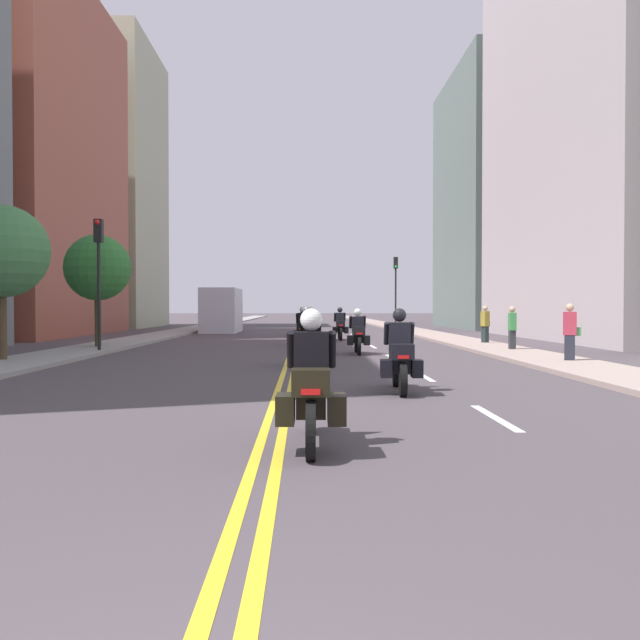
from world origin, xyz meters
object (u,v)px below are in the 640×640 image
object	(u,v)px
pedestrian_0	(512,329)
street_tree_1	(2,252)
motorcycle_2	(311,342)
parked_truck	(223,312)
motorcycle_0	(311,390)
motorcycle_4	(303,330)
motorcycle_6	(306,324)
pedestrian_1	(570,333)
traffic_light_far	(396,280)
pedestrian_2	(485,325)
motorcycle_3	(358,335)
motorcycle_1	(400,358)
motorcycle_5	(340,326)
traffic_light_near	(99,260)
street_tree_0	(98,268)

from	to	relation	value
pedestrian_0	street_tree_1	distance (m)	16.78
motorcycle_2	parked_truck	world-z (taller)	parked_truck
motorcycle_0	motorcycle_4	distance (m)	20.76
motorcycle_2	motorcycle_6	size ratio (longest dim) A/B	0.98
pedestrian_1	parked_truck	world-z (taller)	parked_truck
street_tree_1	motorcycle_2	bearing A→B (deg)	-8.60
pedestrian_0	traffic_light_far	bearing A→B (deg)	4.59
motorcycle_0	street_tree_1	bearing A→B (deg)	127.08
pedestrian_2	motorcycle_3	bearing A→B (deg)	-179.70
motorcycle_2	motorcycle_3	world-z (taller)	motorcycle_2
motorcycle_0	motorcycle_4	xyz separation A→B (m)	(-0.18, 20.76, -0.00)
motorcycle_1	motorcycle_2	bearing A→B (deg)	109.82
motorcycle_3	motorcycle_1	bearing A→B (deg)	-89.58
motorcycle_4	motorcycle_5	size ratio (longest dim) A/B	1.03
traffic_light_near	parked_truck	xyz separation A→B (m)	(1.80, 20.70, -1.96)
pedestrian_2	street_tree_1	world-z (taller)	street_tree_1
motorcycle_0	motorcycle_2	xyz separation A→B (m)	(0.09, 10.58, 0.01)
pedestrian_2	parked_truck	xyz separation A→B (m)	(-12.95, 15.87, 0.41)
motorcycle_2	parked_truck	distance (m)	26.85
pedestrian_2	pedestrian_0	bearing A→B (deg)	-135.42
motorcycle_4	pedestrian_1	distance (m)	12.12
pedestrian_2	street_tree_0	bearing A→B (deg)	146.81
pedestrian_1	street_tree_0	world-z (taller)	street_tree_0
pedestrian_2	street_tree_1	bearing A→B (deg)	166.75
motorcycle_5	street_tree_1	bearing A→B (deg)	-127.28
traffic_light_near	motorcycle_4	bearing A→B (deg)	33.17
motorcycle_5	motorcycle_6	world-z (taller)	motorcycle_5
traffic_light_near	pedestrian_0	distance (m)	14.72
motorcycle_6	pedestrian_0	distance (m)	16.42
motorcycle_5	parked_truck	size ratio (longest dim) A/B	0.32
parked_truck	street_tree_1	bearing A→B (deg)	-97.46
motorcycle_3	parked_truck	size ratio (longest dim) A/B	0.32
traffic_light_far	street_tree_1	bearing A→B (deg)	-117.95
street_tree_0	motorcycle_5	bearing A→B (deg)	37.64
motorcycle_5	street_tree_0	size ratio (longest dim) A/B	0.48
pedestrian_0	pedestrian_2	world-z (taller)	pedestrian_2
motorcycle_1	motorcycle_4	distance (m)	15.80
traffic_light_near	pedestrian_0	size ratio (longest dim) A/B	2.84
motorcycle_2	motorcycle_5	distance (m)	15.35
motorcycle_1	motorcycle_6	size ratio (longest dim) A/B	1.01
motorcycle_5	street_tree_0	world-z (taller)	street_tree_0
motorcycle_1	parked_truck	world-z (taller)	parked_truck
pedestrian_1	parked_truck	bearing A→B (deg)	136.35
motorcycle_1	street_tree_1	world-z (taller)	street_tree_1
motorcycle_6	traffic_light_near	bearing A→B (deg)	-118.47
motorcycle_4	motorcycle_1	bearing A→B (deg)	-79.73
motorcycle_4	parked_truck	bearing A→B (deg)	111.43
motorcycle_0	traffic_light_near	world-z (taller)	traffic_light_near
motorcycle_6	street_tree_0	bearing A→B (deg)	-124.80
motorcycle_4	street_tree_0	size ratio (longest dim) A/B	0.49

